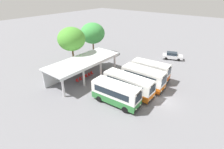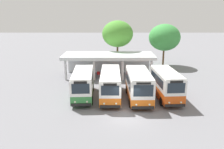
{
  "view_description": "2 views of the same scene",
  "coord_description": "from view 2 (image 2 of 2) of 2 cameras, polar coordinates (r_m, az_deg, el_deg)",
  "views": [
    {
      "loc": [
        -20.98,
        -7.13,
        14.56
      ],
      "look_at": [
        -1.76,
        7.94,
        2.42
      ],
      "focal_mm": 28.2,
      "sensor_mm": 36.0,
      "label": 1
    },
    {
      "loc": [
        -1.42,
        -19.99,
        9.55
      ],
      "look_at": [
        -1.5,
        7.93,
        1.92
      ],
      "focal_mm": 36.97,
      "sensor_mm": 36.0,
      "label": 2
    }
  ],
  "objects": [
    {
      "name": "waiting_chair_middle_seat",
      "position": [
        34.71,
        -2.04,
        0.2
      ],
      "size": [
        0.44,
        0.44,
        0.86
      ],
      "color": "slate",
      "rests_on": "ground"
    },
    {
      "name": "city_bus_fourth_amber",
      "position": [
        26.48,
        13.42,
        -2.24
      ],
      "size": [
        2.61,
        6.71,
        3.2
      ],
      "color": "black",
      "rests_on": "ground"
    },
    {
      "name": "waiting_chair_fourth_seat",
      "position": [
        34.68,
        -0.86,
        0.19
      ],
      "size": [
        0.44,
        0.44,
        0.86
      ],
      "color": "slate",
      "rests_on": "ground"
    },
    {
      "name": "waiting_chair_end_by_column",
      "position": [
        34.74,
        -4.39,
        0.17
      ],
      "size": [
        0.44,
        0.44,
        0.86
      ],
      "color": "slate",
      "rests_on": "ground"
    },
    {
      "name": "terminal_canopy",
      "position": [
        35.33,
        -0.67,
        3.94
      ],
      "size": [
        13.6,
        5.26,
        3.4
      ],
      "color": "silver",
      "rests_on": "ground"
    },
    {
      "name": "city_bus_nearest_orange",
      "position": [
        26.33,
        -7.03,
        -2.15
      ],
      "size": [
        2.57,
        7.05,
        3.08
      ],
      "color": "black",
      "rests_on": "ground"
    },
    {
      "name": "waiting_chair_second_from_end",
      "position": [
        34.7,
        -3.22,
        0.17
      ],
      "size": [
        0.44,
        0.44,
        0.86
      ],
      "color": "slate",
      "rests_on": "ground"
    },
    {
      "name": "ground_plane",
      "position": [
        22.2,
        3.88,
        -10.24
      ],
      "size": [
        180.0,
        180.0,
        0.0
      ],
      "primitive_type": "plane",
      "color": "slate"
    },
    {
      "name": "roadside_tree_east_of_canopy",
      "position": [
        42.41,
        13.02,
        8.92
      ],
      "size": [
        5.54,
        5.54,
        7.5
      ],
      "color": "brown",
      "rests_on": "ground"
    },
    {
      "name": "city_bus_second_in_row",
      "position": [
        26.18,
        -0.22,
        -2.21
      ],
      "size": [
        2.3,
        7.94,
        3.02
      ],
      "color": "black",
      "rests_on": "ground"
    },
    {
      "name": "waiting_chair_fifth_seat",
      "position": [
        34.68,
        0.32,
        0.19
      ],
      "size": [
        0.44,
        0.44,
        0.86
      ],
      "color": "slate",
      "rests_on": "ground"
    },
    {
      "name": "roadside_tree_behind_canopy",
      "position": [
        38.58,
        1.56,
        10.0
      ],
      "size": [
        5.09,
        5.09,
        8.18
      ],
      "color": "brown",
      "rests_on": "ground"
    },
    {
      "name": "city_bus_middle_cream",
      "position": [
        25.6,
        6.78,
        -2.48
      ],
      "size": [
        2.55,
        6.99,
        3.23
      ],
      "color": "black",
      "rests_on": "ground"
    },
    {
      "name": "waiting_chair_far_end_seat",
      "position": [
        34.71,
        1.5,
        0.2
      ],
      "size": [
        0.44,
        0.44,
        0.86
      ],
      "color": "slate",
      "rests_on": "ground"
    }
  ]
}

